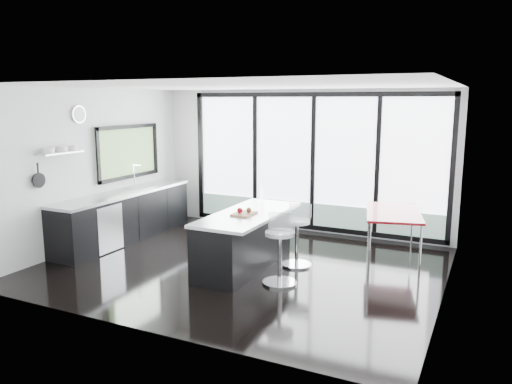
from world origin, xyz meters
The scene contains 11 objects.
floor centered at (0.00, 0.00, 0.00)m, with size 6.00×5.00×0.00m, color black.
ceiling centered at (0.00, 0.00, 2.80)m, with size 6.00×5.00×0.00m, color white.
wall_back centered at (0.27, 2.47, 1.27)m, with size 6.00×0.09×2.80m.
wall_front centered at (0.00, -2.50, 1.40)m, with size 6.00×0.00×2.80m, color silver.
wall_left centered at (-2.97, 0.27, 1.56)m, with size 0.26×5.00×2.80m.
wall_right centered at (3.00, 0.00, 1.40)m, with size 0.00×5.00×2.80m, color silver.
counter_cabinets centered at (-2.67, 0.40, 0.46)m, with size 0.69×3.24×1.36m.
island centered at (0.05, -0.02, 0.45)m, with size 0.91×2.16×1.15m.
bar_stool_near centered at (0.84, -0.47, 0.39)m, with size 0.49×0.49×0.78m, color silver.
bar_stool_far centered at (0.78, 0.38, 0.38)m, with size 0.47×0.47×0.75m, color silver.
red_table centered at (2.06, 1.42, 0.40)m, with size 0.85×1.48×0.79m, color maroon.
Camera 1 is at (3.48, -6.73, 2.59)m, focal length 35.00 mm.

